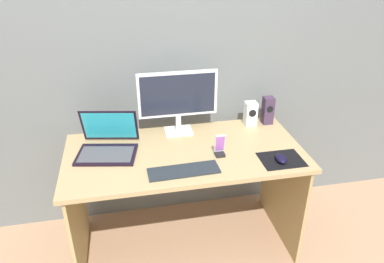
{
  "coord_description": "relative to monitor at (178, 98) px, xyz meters",
  "views": [
    {
      "loc": [
        -0.33,
        -1.89,
        1.9
      ],
      "look_at": [
        0.04,
        -0.02,
        0.9
      ],
      "focal_mm": 34.15,
      "sensor_mm": 36.0,
      "label": 1
    }
  ],
  "objects": [
    {
      "name": "wall_back",
      "position": [
        -0.01,
        0.19,
        0.25
      ],
      "size": [
        6.0,
        0.04,
        2.5
      ],
      "primitive_type": "cube",
      "color": "slate",
      "rests_on": "ground_plane"
    },
    {
      "name": "mousepad",
      "position": [
        0.54,
        -0.46,
        -0.24
      ],
      "size": [
        0.25,
        0.2,
        0.0
      ],
      "primitive_type": "cube",
      "color": "black",
      "rests_on": "desk"
    },
    {
      "name": "laptop",
      "position": [
        -0.46,
        -0.17,
        -0.19
      ],
      "size": [
        0.4,
        0.36,
        0.24
      ],
      "color": "black",
      "rests_on": "desk"
    },
    {
      "name": "monitor",
      "position": [
        0.0,
        0.0,
        0.0
      ],
      "size": [
        0.52,
        0.14,
        0.42
      ],
      "color": "white",
      "rests_on": "desk"
    },
    {
      "name": "desk",
      "position": [
        -0.01,
        -0.25,
        -0.4
      ],
      "size": [
        1.45,
        0.71,
        0.75
      ],
      "color": "tan",
      "rests_on": "ground_plane"
    },
    {
      "name": "ground_plane",
      "position": [
        -0.01,
        -0.25,
        -1.0
      ],
      "size": [
        8.0,
        8.0,
        0.0
      ],
      "primitive_type": "plane",
      "color": "tan"
    },
    {
      "name": "phone_in_dock",
      "position": [
        0.19,
        -0.34,
        -0.19
      ],
      "size": [
        0.06,
        0.05,
        0.14
      ],
      "color": "black",
      "rests_on": "desk"
    },
    {
      "name": "speaker_right",
      "position": [
        0.63,
        0.01,
        -0.14
      ],
      "size": [
        0.07,
        0.07,
        0.19
      ],
      "color": "#3F2D46",
      "rests_on": "desk"
    },
    {
      "name": "mouse",
      "position": [
        0.52,
        -0.48,
        -0.22
      ],
      "size": [
        0.07,
        0.11,
        0.04
      ],
      "primitive_type": "ellipsoid",
      "rotation": [
        0.0,
        0.0,
        -0.1
      ],
      "color": "black",
      "rests_on": "mousepad"
    },
    {
      "name": "speaker_near_monitor",
      "position": [
        0.51,
        0.01,
        -0.16
      ],
      "size": [
        0.08,
        0.08,
        0.17
      ],
      "color": "white",
      "rests_on": "desk"
    },
    {
      "name": "keyboard_external",
      "position": [
        -0.05,
        -0.47,
        -0.24
      ],
      "size": [
        0.4,
        0.14,
        0.01
      ],
      "primitive_type": "cube",
      "rotation": [
        0.0,
        0.0,
        0.03
      ],
      "color": "#22292F",
      "rests_on": "desk"
    }
  ]
}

